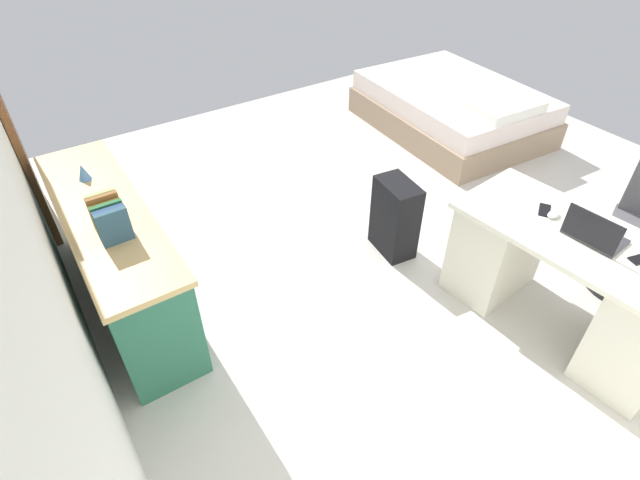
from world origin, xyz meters
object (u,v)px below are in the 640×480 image
at_px(credenza, 119,257).
at_px(figurine_small, 83,172).
at_px(desk, 565,281).
at_px(bed, 452,108).
at_px(laptop, 594,234).
at_px(suitcase_black, 395,218).
at_px(cell_phone_by_mouse, 544,210).
at_px(computer_mouse, 554,214).

relative_size(credenza, figurine_small, 16.36).
bearing_deg(desk, figurine_small, 46.04).
height_order(bed, figurine_small, figurine_small).
bearing_deg(laptop, suitcase_black, 17.63).
bearing_deg(bed, cell_phone_by_mouse, 145.36).
height_order(credenza, bed, credenza).
bearing_deg(cell_phone_by_mouse, suitcase_black, -7.64).
height_order(bed, computer_mouse, computer_mouse).
xyz_separation_m(bed, suitcase_black, (-1.22, 1.85, 0.06)).
bearing_deg(desk, laptop, -168.43).
bearing_deg(laptop, credenza, 51.38).
distance_m(suitcase_black, computer_mouse, 1.11).
distance_m(desk, laptop, 0.40).
bearing_deg(figurine_small, desk, -133.96).
relative_size(desk, laptop, 4.54).
distance_m(laptop, cell_phone_by_mouse, 0.33).
xyz_separation_m(bed, cell_phone_by_mouse, (-2.10, 1.45, 0.50)).
height_order(credenza, figurine_small, figurine_small).
height_order(credenza, laptop, laptop).
distance_m(desk, computer_mouse, 0.43).
relative_size(desk, suitcase_black, 2.47).
distance_m(credenza, laptop, 2.91).
height_order(credenza, cell_phone_by_mouse, credenza).
bearing_deg(credenza, bed, -80.43).
height_order(suitcase_black, laptop, laptop).
relative_size(laptop, computer_mouse, 3.30).
bearing_deg(suitcase_black, figurine_small, 69.30).
xyz_separation_m(suitcase_black, computer_mouse, (-0.94, -0.40, 0.45)).
distance_m(desk, suitcase_black, 1.23).
relative_size(desk, bed, 0.75).
bearing_deg(desk, credenza, 51.84).
bearing_deg(credenza, suitcase_black, -107.68).
distance_m(bed, figurine_small, 3.77).
relative_size(computer_mouse, figurine_small, 0.91).
relative_size(credenza, computer_mouse, 18.00).
bearing_deg(credenza, computer_mouse, -124.11).
relative_size(laptop, figurine_small, 3.00).
height_order(laptop, figurine_small, laptop).
height_order(desk, laptop, laptop).
bearing_deg(cell_phone_by_mouse, computer_mouse, 142.80).
bearing_deg(computer_mouse, laptop, 170.98).
height_order(credenza, computer_mouse, credenza).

